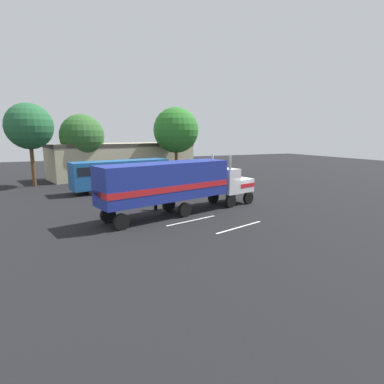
% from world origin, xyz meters
% --- Properties ---
extents(ground_plane, '(120.00, 120.00, 0.00)m').
position_xyz_m(ground_plane, '(0.00, 0.00, 0.00)').
color(ground_plane, black).
extents(lane_stripe_near, '(4.32, 1.17, 0.01)m').
position_xyz_m(lane_stripe_near, '(-6.00, -3.50, 0.01)').
color(lane_stripe_near, silver).
rests_on(lane_stripe_near, ground_plane).
extents(lane_stripe_mid, '(4.29, 1.31, 0.01)m').
position_xyz_m(lane_stripe_mid, '(-3.68, -6.32, 0.01)').
color(lane_stripe_mid, silver).
rests_on(lane_stripe_mid, ground_plane).
extents(semi_truck, '(14.33, 5.93, 4.50)m').
position_xyz_m(semi_truck, '(-6.18, -1.20, 2.52)').
color(semi_truck, silver).
rests_on(semi_truck, ground_plane).
extents(person_bystander, '(0.41, 0.48, 1.63)m').
position_xyz_m(person_bystander, '(-7.42, 0.76, 0.89)').
color(person_bystander, black).
rests_on(person_bystander, ground_plane).
extents(parked_bus, '(11.29, 4.63, 3.40)m').
position_xyz_m(parked_bus, '(-8.08, 11.26, 2.07)').
color(parked_bus, '#1E5999').
rests_on(parked_bus, ground_plane).
extents(tree_left, '(5.45, 5.45, 9.97)m').
position_xyz_m(tree_left, '(-17.34, 18.35, 7.22)').
color(tree_left, brown).
rests_on(tree_left, ground_plane).
extents(tree_center, '(6.75, 6.75, 10.32)m').
position_xyz_m(tree_center, '(2.00, 19.95, 6.93)').
color(tree_center, brown).
rests_on(tree_center, ground_plane).
extents(tree_right, '(5.96, 5.96, 9.05)m').
position_xyz_m(tree_right, '(-11.19, 21.70, 6.06)').
color(tree_right, brown).
rests_on(tree_right, ground_plane).
extents(building_backdrop, '(23.18, 11.34, 5.01)m').
position_xyz_m(building_backdrop, '(-4.77, 24.31, 2.71)').
color(building_backdrop, '#B7AD8C').
rests_on(building_backdrop, ground_plane).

